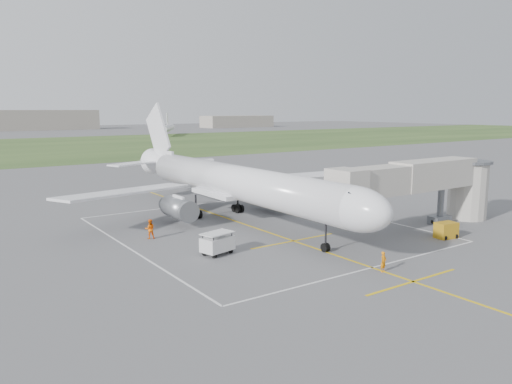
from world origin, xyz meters
TOP-DOWN VIEW (x-y plane):
  - ground at (0.00, 0.00)m, footprint 700.00×700.00m
  - grass_strip at (0.00, 130.00)m, footprint 700.00×120.00m
  - apron_markings at (0.00, -5.82)m, footprint 28.20×60.00m
  - airliner at (-0.00, 0.75)m, footprint 38.93×46.75m
  - jet_bridge at (15.72, -13.50)m, footprint 23.40×5.00m
  - gpu_unit at (13.09, -17.69)m, footprint 2.26×1.74m
  - baggage_cart at (-8.31, -9.69)m, footprint 3.14×2.33m
  - ramp_worker_nose at (-0.06, -21.19)m, footprint 0.64×0.47m
  - ramp_worker_wing at (-11.03, -1.26)m, footprint 1.12×0.99m

SIDE VIEW (x-z plane):
  - ground at x=0.00m, z-range 0.00..0.00m
  - apron_markings at x=0.00m, z-range 0.00..0.01m
  - grass_strip at x=0.00m, z-range 0.00..0.02m
  - gpu_unit at x=13.09m, z-range -0.01..1.55m
  - ramp_worker_nose at x=-0.06m, z-range 0.00..1.62m
  - ramp_worker_wing at x=-11.03m, z-range 0.00..1.94m
  - baggage_cart at x=-8.31m, z-range 0.02..1.98m
  - airliner at x=0.00m, z-range -2.37..11.15m
  - jet_bridge at x=15.72m, z-range 1.14..8.34m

